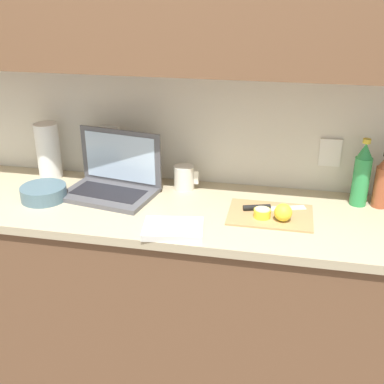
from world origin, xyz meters
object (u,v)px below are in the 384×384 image
(bottle_oil_tall, at_px, (383,182))
(lemon_half_cut, at_px, (262,213))
(knife, at_px, (264,207))
(cutting_board, at_px, (270,214))
(lemon_whole_beside, at_px, (283,212))
(paper_towel_roll, at_px, (48,150))
(bottle_green_soda, at_px, (362,175))
(measuring_cup, at_px, (184,178))
(bowl_white, at_px, (44,193))
(laptop, at_px, (113,179))

(bottle_oil_tall, bearing_deg, lemon_half_cut, -155.18)
(lemon_half_cut, bearing_deg, bottle_oil_tall, 24.82)
(knife, height_order, lemon_half_cut, lemon_half_cut)
(cutting_board, height_order, lemon_whole_beside, lemon_whole_beside)
(cutting_board, distance_m, paper_towel_roll, 1.06)
(cutting_board, xyz_separation_m, bottle_green_soda, (0.35, 0.18, 0.13))
(bottle_oil_tall, bearing_deg, measuring_cup, 179.03)
(measuring_cup, bearing_deg, knife, -23.75)
(bottle_green_soda, relative_size, bowl_white, 1.49)
(bottle_green_soda, distance_m, paper_towel_roll, 1.38)
(cutting_board, relative_size, measuring_cup, 2.99)
(laptop, bearing_deg, bottle_green_soda, 14.80)
(lemon_half_cut, relative_size, bottle_oil_tall, 0.28)
(laptop, distance_m, bottle_green_soda, 1.03)
(lemon_whole_beside, xyz_separation_m, paper_towel_roll, (-1.08, 0.26, 0.09))
(bottle_oil_tall, bearing_deg, bowl_white, -171.13)
(bottle_green_soda, distance_m, bottle_oil_tall, 0.09)
(laptop, xyz_separation_m, paper_towel_roll, (-0.36, 0.12, 0.07))
(knife, relative_size, measuring_cup, 2.29)
(lemon_whole_beside, xyz_separation_m, bottle_oil_tall, (0.38, 0.23, 0.06))
(knife, height_order, bottle_green_soda, bottle_green_soda)
(lemon_whole_beside, bearing_deg, laptop, 169.14)
(cutting_board, bearing_deg, lemon_half_cut, -128.62)
(lemon_whole_beside, relative_size, measuring_cup, 0.62)
(cutting_board, bearing_deg, measuring_cup, 153.98)
(knife, bearing_deg, paper_towel_roll, 152.55)
(paper_towel_roll, bearing_deg, bowl_white, -69.71)
(lemon_whole_beside, bearing_deg, bottle_oil_tall, 30.63)
(lemon_whole_beside, height_order, bowl_white, lemon_whole_beside)
(bottle_oil_tall, bearing_deg, laptop, -175.53)
(lemon_whole_beside, bearing_deg, measuring_cup, 151.21)
(knife, bearing_deg, lemon_half_cut, -109.48)
(lemon_half_cut, height_order, measuring_cup, measuring_cup)
(measuring_cup, bearing_deg, laptop, -160.91)
(knife, bearing_deg, bowl_white, 166.82)
(lemon_half_cut, distance_m, bowl_white, 0.91)
(bottle_green_soda, bearing_deg, paper_towel_roll, 178.71)
(bottle_oil_tall, bearing_deg, bottle_green_soda, 180.00)
(measuring_cup, distance_m, bowl_white, 0.60)
(cutting_board, bearing_deg, bowl_white, -177.65)
(laptop, bearing_deg, bowl_white, -144.26)
(cutting_board, xyz_separation_m, lemon_half_cut, (-0.03, -0.04, 0.02))
(bowl_white, bearing_deg, paper_towel_roll, 110.29)
(cutting_board, bearing_deg, knife, 131.94)
(paper_towel_roll, bearing_deg, measuring_cup, -1.53)
(lemon_whole_beside, distance_m, bottle_oil_tall, 0.45)
(lemon_whole_beside, bearing_deg, bowl_white, 179.31)
(cutting_board, relative_size, paper_towel_roll, 1.28)
(laptop, distance_m, lemon_half_cut, 0.66)
(measuring_cup, bearing_deg, bottle_green_soda, -1.08)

